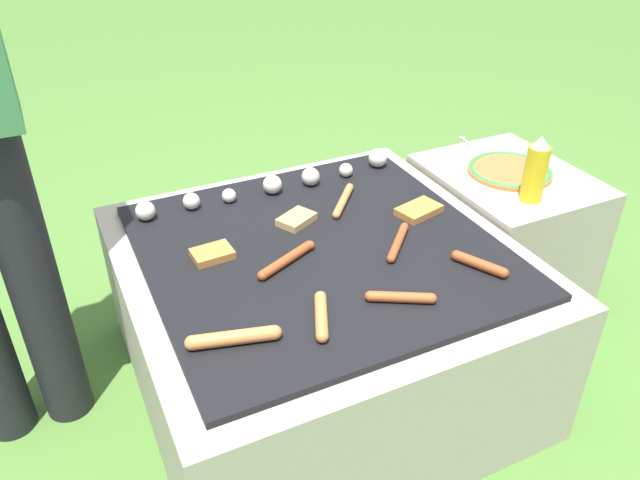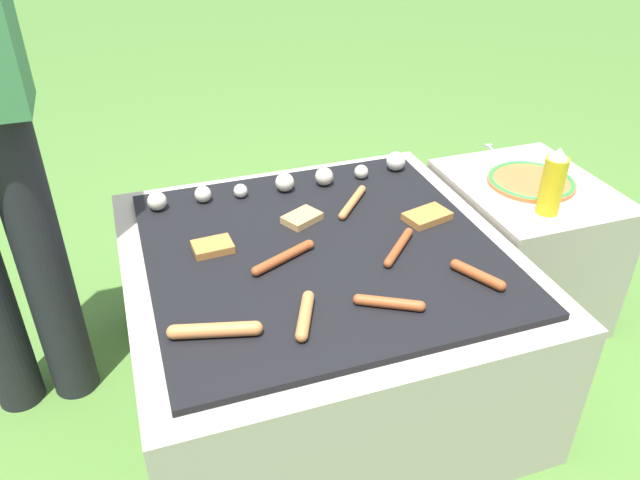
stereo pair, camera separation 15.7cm
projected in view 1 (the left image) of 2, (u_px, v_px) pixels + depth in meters
The scene contains 17 objects.
ground_plane at pixel (320, 376), 1.83m from camera, with size 14.00×14.00×0.00m, color #47702D.
grill at pixel (320, 316), 1.71m from camera, with size 0.98×0.98×0.45m.
side_ledge at pixel (499, 235), 2.06m from camera, with size 0.43×0.52×0.45m.
sausage_back_left at pixel (321, 316), 1.33m from camera, with size 0.08×0.15×0.03m.
sausage_front_center at pixel (287, 260), 1.52m from camera, with size 0.18×0.10×0.02m.
sausage_front_right at pixel (343, 200), 1.77m from camera, with size 0.13×0.15×0.02m.
sausage_front_left at pixel (398, 242), 1.58m from camera, with size 0.13×0.14×0.02m.
sausage_mid_left at pixel (401, 297), 1.39m from camera, with size 0.14×0.09×0.02m.
sausage_back_right at pixel (479, 264), 1.50m from camera, with size 0.08×0.14×0.03m.
sausage_back_center at pixel (234, 338), 1.27m from camera, with size 0.19×0.07×0.03m.
bread_slice_right at pixel (296, 219), 1.68m from camera, with size 0.12×0.11×0.02m.
bread_slice_center at pixel (212, 254), 1.54m from camera, with size 0.10×0.08×0.02m.
bread_slice_left at pixel (419, 210), 1.72m from camera, with size 0.14×0.10×0.02m.
mushroom_row at pixel (280, 182), 1.83m from camera, with size 0.79×0.08×0.06m.
plate_colorful at pixel (510, 170), 1.94m from camera, with size 0.26×0.26×0.02m.
condiment_bottle at pixel (535, 170), 1.75m from camera, with size 0.06×0.06×0.19m.
fork_utensil at pixel (475, 149), 2.09m from camera, with size 0.05×0.22×0.01m.
Camera 1 is at (-0.57, -1.20, 1.32)m, focal length 35.00 mm.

